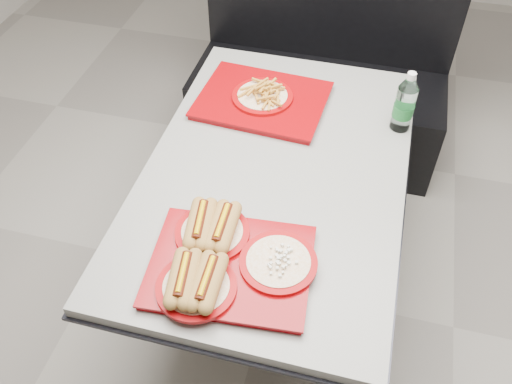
% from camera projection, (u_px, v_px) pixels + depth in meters
% --- Properties ---
extents(ground, '(6.00, 6.00, 0.00)m').
position_uv_depth(ground, '(271.00, 287.00, 2.45)').
color(ground, gray).
rests_on(ground, ground).
extents(diner_table, '(0.92, 1.42, 0.75)m').
position_uv_depth(diner_table, '(275.00, 200.00, 2.02)').
color(diner_table, black).
rests_on(diner_table, ground).
extents(booth_bench, '(1.30, 0.57, 1.35)m').
position_uv_depth(booth_bench, '(320.00, 77.00, 2.88)').
color(booth_bench, black).
rests_on(booth_bench, ground).
extents(tray_near, '(0.50, 0.43, 0.10)m').
position_uv_depth(tray_near, '(224.00, 260.00, 1.58)').
color(tray_near, '#840307').
rests_on(tray_near, diner_table).
extents(tray_far, '(0.52, 0.42, 0.10)m').
position_uv_depth(tray_far, '(262.00, 98.00, 2.14)').
color(tray_far, '#840307').
rests_on(tray_far, diner_table).
extents(water_bottle, '(0.08, 0.08, 0.24)m').
position_uv_depth(water_bottle, '(405.00, 105.00, 1.98)').
color(water_bottle, silver).
rests_on(water_bottle, diner_table).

